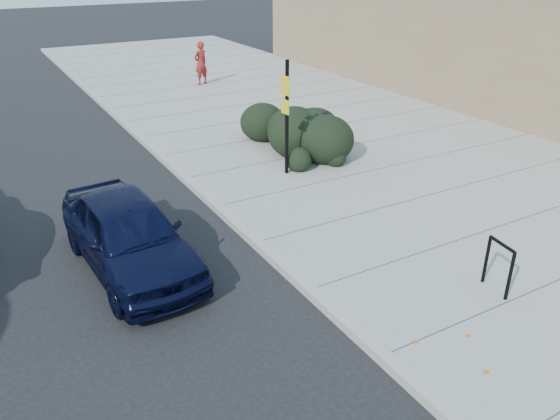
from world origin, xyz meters
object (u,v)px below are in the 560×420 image
at_px(bike_rack, 499,262).
at_px(sign_post, 286,112).
at_px(sedan_navy, 129,234).
at_px(pedestrian, 201,63).

relative_size(bike_rack, sign_post, 0.32).
relative_size(bike_rack, sedan_navy, 0.22).
xyz_separation_m(bike_rack, sedan_navy, (-5.22, 4.18, 0.01)).
bearing_deg(pedestrian, sign_post, 59.52).
xyz_separation_m(sedan_navy, pedestrian, (7.09, 13.57, 0.35)).
bearing_deg(sign_post, sedan_navy, -158.12).
distance_m(bike_rack, sedan_navy, 6.69).
bearing_deg(pedestrian, bike_rack, 64.72).
relative_size(sign_post, pedestrian, 1.62).
bearing_deg(sign_post, bike_rack, -91.82).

